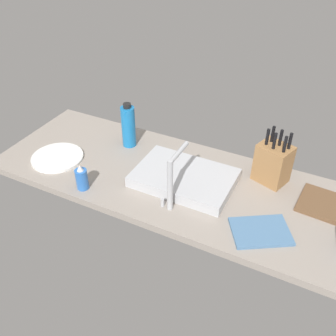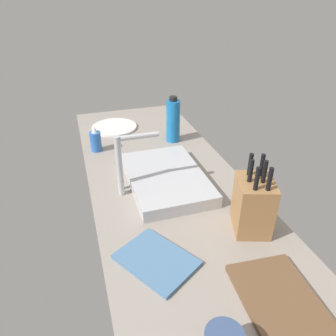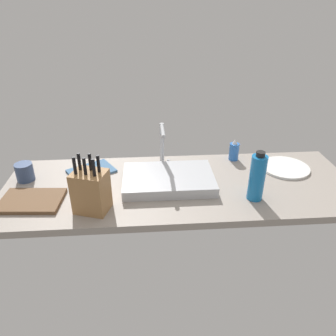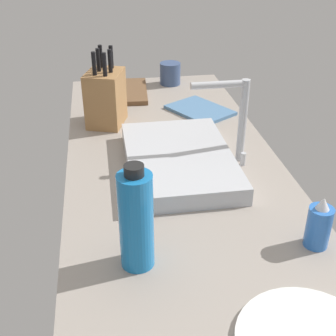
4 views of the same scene
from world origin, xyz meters
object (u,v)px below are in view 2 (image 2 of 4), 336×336
(knife_block, at_px, (253,204))
(water_bottle, at_px, (173,121))
(soap_bottle, at_px, (96,141))
(dinner_plate, at_px, (114,127))
(sink_basin, at_px, (166,178))
(cutting_board, at_px, (280,301))
(faucet, at_px, (125,159))
(dish_towel, at_px, (156,260))

(knife_block, distance_m, water_bottle, 0.74)
(soap_bottle, height_order, dinner_plate, soap_bottle)
(knife_block, height_order, soap_bottle, knife_block)
(sink_basin, bearing_deg, cutting_board, -169.49)
(soap_bottle, height_order, water_bottle, water_bottle)
(cutting_board, height_order, soap_bottle, soap_bottle)
(water_bottle, bearing_deg, faucet, 141.48)
(sink_basin, xyz_separation_m, faucet, (-0.02, 0.17, 0.13))
(soap_bottle, relative_size, dinner_plate, 0.49)
(soap_bottle, bearing_deg, water_bottle, -90.30)
(dish_towel, bearing_deg, knife_block, -81.22)
(soap_bottle, bearing_deg, cutting_board, -160.70)
(sink_basin, height_order, faucet, faucet)
(cutting_board, relative_size, water_bottle, 1.15)
(water_bottle, xyz_separation_m, dinner_plate, (0.26, 0.27, -0.11))
(dinner_plate, relative_size, dish_towel, 1.14)
(soap_bottle, height_order, dish_towel, soap_bottle)
(faucet, height_order, dish_towel, faucet)
(knife_block, distance_m, cutting_board, 0.31)
(sink_basin, relative_size, cutting_board, 1.62)
(sink_basin, bearing_deg, faucet, 96.58)
(knife_block, height_order, dinner_plate, knife_block)
(knife_block, bearing_deg, faucet, 65.91)
(sink_basin, relative_size, knife_block, 1.70)
(sink_basin, distance_m, dinner_plate, 0.66)
(sink_basin, bearing_deg, dish_towel, 159.30)
(sink_basin, height_order, dinner_plate, sink_basin)
(dinner_plate, bearing_deg, cutting_board, -169.77)
(sink_basin, xyz_separation_m, dinner_plate, (0.65, 0.11, -0.02))
(water_bottle, bearing_deg, dish_towel, 158.58)
(sink_basin, bearing_deg, water_bottle, -22.14)
(water_bottle, height_order, dish_towel, water_bottle)
(sink_basin, relative_size, water_bottle, 1.87)
(cutting_board, distance_m, dinner_plate, 1.31)
(faucet, height_order, soap_bottle, faucet)
(cutting_board, height_order, dish_towel, cutting_board)
(knife_block, xyz_separation_m, water_bottle, (0.74, 0.04, 0.02))
(faucet, distance_m, cutting_board, 0.70)
(dish_towel, bearing_deg, faucet, 2.23)
(soap_bottle, bearing_deg, knife_block, -149.47)
(faucet, height_order, knife_block, knife_block)
(cutting_board, relative_size, soap_bottle, 2.19)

